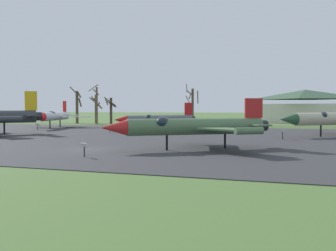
{
  "coord_description": "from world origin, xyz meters",
  "views": [
    {
      "loc": [
        16.48,
        -28.29,
        3.41
      ],
      "look_at": [
        2.42,
        13.35,
        1.5
      ],
      "focal_mm": 41.53,
      "sensor_mm": 36.0,
      "label": 1
    }
  ],
  "objects": [
    {
      "name": "ground_plane",
      "position": [
        0.0,
        0.0,
        0.0
      ],
      "size": [
        600.0,
        600.0,
        0.0
      ],
      "primitive_type": "plane",
      "color": "#4C6B33"
    },
    {
      "name": "asphalt_apron",
      "position": [
        0.0,
        14.97,
        0.03
      ],
      "size": [
        85.87,
        49.9,
        0.05
      ],
      "primitive_type": "cube",
      "color": "#333335",
      "rests_on": "ground"
    },
    {
      "name": "grass_verge_strip",
      "position": [
        0.0,
        45.92,
        0.03
      ],
      "size": [
        145.87,
        12.0,
        0.06
      ],
      "primitive_type": "cube",
      "color": "#41582C",
      "rests_on": "ground"
    },
    {
      "name": "jet_fighter_front_right",
      "position": [
        -3.8,
        27.08,
        1.82
      ],
      "size": [
        10.99,
        11.01,
        4.35
      ],
      "color": "#565B60",
      "rests_on": "ground"
    },
    {
      "name": "info_placard_front_right",
      "position": [
        -8.48,
        20.34,
        0.61
      ],
      "size": [
        0.56,
        0.41,
        0.98
      ],
      "color": "black",
      "rests_on": "ground"
    },
    {
      "name": "info_placard_rear_center",
      "position": [
        14.82,
        15.92,
        0.7
      ],
      "size": [
        0.49,
        0.3,
        1.12
      ],
      "color": "black",
      "rests_on": "ground"
    },
    {
      "name": "jet_fighter_rear_left",
      "position": [
        8.2,
        2.56,
        1.96
      ],
      "size": [
        12.71,
        11.37,
        4.31
      ],
      "color": "#4C6B47",
      "rests_on": "ground"
    },
    {
      "name": "info_placard_rear_left",
      "position": [
        2.37,
        -4.7,
        0.64
      ],
      "size": [
        0.52,
        0.3,
        1.03
      ],
      "color": "black",
      "rests_on": "ground"
    },
    {
      "name": "jet_fighter_rear_right",
      "position": [
        -23.68,
        29.1,
        2.13
      ],
      "size": [
        11.33,
        15.17,
        4.85
      ],
      "color": "silver",
      "rests_on": "ground"
    },
    {
      "name": "info_placard_rear_right",
      "position": [
        -21.56,
        21.72,
        0.74
      ],
      "size": [
        0.66,
        0.28,
        1.15
      ],
      "color": "black",
      "rests_on": "ground"
    },
    {
      "name": "bare_tree_far_left",
      "position": [
        -31.0,
        48.24,
        4.12
      ],
      "size": [
        2.32,
        2.33,
        8.38
      ],
      "color": "brown",
      "rests_on": "ground"
    },
    {
      "name": "bare_tree_left_of_center",
      "position": [
        -27.26,
        50.14,
        3.58
      ],
      "size": [
        2.94,
        2.67,
        6.59
      ],
      "color": "brown",
      "rests_on": "ground"
    },
    {
      "name": "bare_tree_center",
      "position": [
        -25.78,
        47.65,
        4.49
      ],
      "size": [
        3.1,
        3.11,
        8.86
      ],
      "color": "brown",
      "rests_on": "ground"
    },
    {
      "name": "bare_tree_right_of_center",
      "position": [
        -22.95,
        48.97,
        3.34
      ],
      "size": [
        3.21,
        2.15,
        5.97
      ],
      "color": "#42382D",
      "rests_on": "ground"
    },
    {
      "name": "bare_tree_far_right",
      "position": [
        -4.77,
        50.52,
        4.37
      ],
      "size": [
        3.08,
        3.04,
        8.68
      ],
      "color": "brown",
      "rests_on": "ground"
    },
    {
      "name": "visitor_building",
      "position": [
        17.82,
        71.77,
        3.92
      ],
      "size": [
        22.12,
        16.4,
        8.0
      ],
      "color": "beige",
      "rests_on": "ground"
    }
  ]
}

